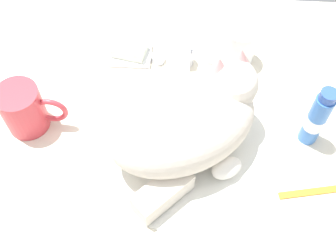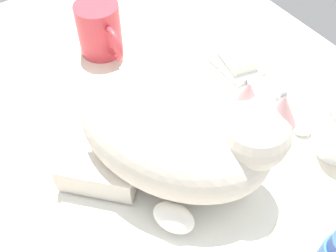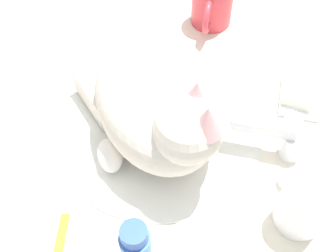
% 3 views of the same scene
% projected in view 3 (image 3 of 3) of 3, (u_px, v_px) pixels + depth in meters
% --- Properties ---
extents(ground_plane, '(1.10, 0.83, 0.03)m').
position_uv_depth(ground_plane, '(159.00, 135.00, 0.70)').
color(ground_plane, silver).
extents(sink_basin, '(0.33, 0.33, 0.01)m').
position_uv_depth(sink_basin, '(159.00, 129.00, 0.69)').
color(sink_basin, silver).
rests_on(sink_basin, ground_plane).
extents(faucet, '(0.14, 0.12, 0.06)m').
position_uv_depth(faucet, '(283.00, 141.00, 0.64)').
color(faucet, silver).
rests_on(faucet, ground_plane).
extents(cat, '(0.32, 0.30, 0.17)m').
position_uv_depth(cat, '(159.00, 100.00, 0.62)').
color(cat, beige).
rests_on(cat, sink_basin).
extents(coffee_mug, '(0.12, 0.08, 0.10)m').
position_uv_depth(coffee_mug, '(212.00, 2.00, 0.82)').
color(coffee_mug, '#C63842').
rests_on(coffee_mug, ground_plane).
extents(rinse_cup, '(0.07, 0.07, 0.09)m').
position_uv_depth(rinse_cup, '(304.00, 205.00, 0.56)').
color(rinse_cup, white).
rests_on(rinse_cup, ground_plane).
extents(soap_dish, '(0.09, 0.06, 0.01)m').
position_uv_depth(soap_dish, '(300.00, 97.00, 0.73)').
color(soap_dish, white).
rests_on(soap_dish, ground_plane).
extents(soap_bar, '(0.08, 0.06, 0.02)m').
position_uv_depth(soap_bar, '(302.00, 90.00, 0.71)').
color(soap_bar, silver).
rests_on(soap_bar, soap_dish).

